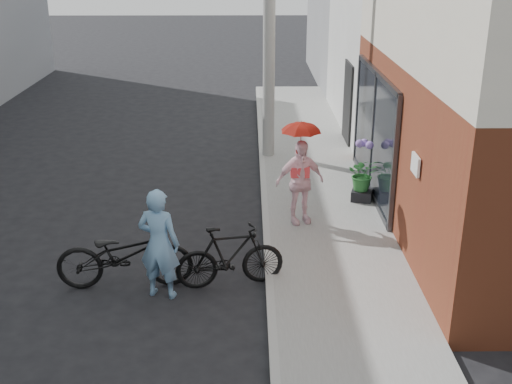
{
  "coord_description": "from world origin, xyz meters",
  "views": [
    {
      "loc": [
        0.64,
        -8.98,
        4.95
      ],
      "look_at": [
        0.75,
        0.93,
        1.1
      ],
      "focal_mm": 45.0,
      "sensor_mm": 36.0,
      "label": 1
    }
  ],
  "objects_px": {
    "kimono_woman": "(300,182)",
    "planter": "(362,195)",
    "bike_right": "(230,256)",
    "utility_pole": "(269,12)",
    "officer": "(159,244)",
    "bike_left": "(125,255)"
  },
  "relations": [
    {
      "from": "officer",
      "to": "bike_right",
      "type": "bearing_deg",
      "value": -150.15
    },
    {
      "from": "bike_right",
      "to": "officer",
      "type": "bearing_deg",
      "value": 94.57
    },
    {
      "from": "bike_right",
      "to": "planter",
      "type": "relative_size",
      "value": 4.17
    },
    {
      "from": "utility_pole",
      "to": "planter",
      "type": "xyz_separation_m",
      "value": [
        1.8,
        -3.0,
        -3.28
      ]
    },
    {
      "from": "utility_pole",
      "to": "bike_left",
      "type": "relative_size",
      "value": 3.39
    },
    {
      "from": "kimono_woman",
      "to": "planter",
      "type": "xyz_separation_m",
      "value": [
        1.35,
        1.08,
        -0.68
      ]
    },
    {
      "from": "planter",
      "to": "bike_right",
      "type": "bearing_deg",
      "value": -128.44
    },
    {
      "from": "officer",
      "to": "bike_right",
      "type": "distance_m",
      "value": 1.12
    },
    {
      "from": "kimono_woman",
      "to": "planter",
      "type": "distance_m",
      "value": 1.86
    },
    {
      "from": "bike_left",
      "to": "kimono_woman",
      "type": "xyz_separation_m",
      "value": [
        2.81,
        2.16,
        0.37
      ]
    },
    {
      "from": "planter",
      "to": "bike_left",
      "type": "bearing_deg",
      "value": -142.08
    },
    {
      "from": "bike_right",
      "to": "planter",
      "type": "distance_m",
      "value": 4.13
    },
    {
      "from": "utility_pole",
      "to": "bike_right",
      "type": "relative_size",
      "value": 4.2
    },
    {
      "from": "utility_pole",
      "to": "kimono_woman",
      "type": "relative_size",
      "value": 4.45
    },
    {
      "from": "utility_pole",
      "to": "officer",
      "type": "xyz_separation_m",
      "value": [
        -1.79,
        -6.52,
        -2.65
      ]
    },
    {
      "from": "bike_right",
      "to": "kimono_woman",
      "type": "distance_m",
      "value": 2.5
    },
    {
      "from": "officer",
      "to": "kimono_woman",
      "type": "bearing_deg",
      "value": -118.29
    },
    {
      "from": "utility_pole",
      "to": "bike_left",
      "type": "height_order",
      "value": "utility_pole"
    },
    {
      "from": "officer",
      "to": "bike_right",
      "type": "height_order",
      "value": "officer"
    },
    {
      "from": "utility_pole",
      "to": "kimono_woman",
      "type": "xyz_separation_m",
      "value": [
        0.45,
        -4.08,
        -2.59
      ]
    },
    {
      "from": "utility_pole",
      "to": "bike_right",
      "type": "distance_m",
      "value": 6.96
    },
    {
      "from": "officer",
      "to": "planter",
      "type": "distance_m",
      "value": 5.06
    }
  ]
}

